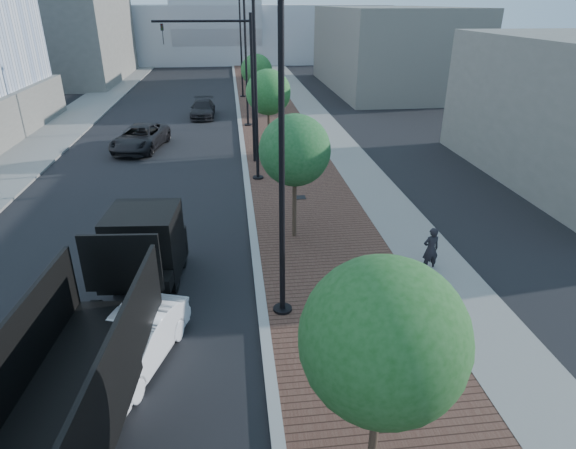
{
  "coord_description": "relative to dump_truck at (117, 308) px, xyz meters",
  "views": [
    {
      "loc": [
        -0.65,
        -2.07,
        8.53
      ],
      "look_at": [
        1.0,
        12.0,
        2.0
      ],
      "focal_mm": 30.33,
      "sensor_mm": 36.0,
      "label": 1
    }
  ],
  "objects": [
    {
      "name": "sidewalk",
      "position": [
        7.36,
        31.02,
        -1.18
      ],
      "size": [
        7.0,
        140.0,
        0.12
      ],
      "primitive_type": "cube",
      "color": "#4C2D23",
      "rests_on": "ground"
    },
    {
      "name": "concrete_strip",
      "position": [
        10.06,
        31.02,
        -1.18
      ],
      "size": [
        2.4,
        140.0,
        0.13
      ],
      "primitive_type": "cube",
      "color": "slate",
      "rests_on": "ground"
    },
    {
      "name": "curb",
      "position": [
        3.86,
        31.02,
        -1.17
      ],
      "size": [
        0.3,
        140.0,
        0.14
      ],
      "primitive_type": "cube",
      "color": "gray",
      "rests_on": "ground"
    },
    {
      "name": "west_sidewalk",
      "position": [
        -9.14,
        31.02,
        -1.18
      ],
      "size": [
        4.0,
        140.0,
        0.12
      ],
      "primitive_type": "cube",
      "color": "slate",
      "rests_on": "ground"
    },
    {
      "name": "dump_truck",
      "position": [
        0.0,
        0.0,
        0.0
      ],
      "size": [
        3.16,
        13.43,
        2.95
      ],
      "rotation": [
        0.0,
        0.0,
        -0.08
      ],
      "color": "black",
      "rests_on": "ground"
    },
    {
      "name": "white_sedan",
      "position": [
        0.5,
        -0.83,
        -0.59
      ],
      "size": [
        2.59,
        4.23,
        1.32
      ],
      "primitive_type": "imported",
      "rotation": [
        0.0,
        0.0,
        -0.32
      ],
      "color": "white",
      "rests_on": "ground"
    },
    {
      "name": "dark_car_mid",
      "position": [
        -2.5,
        19.71,
        -0.5
      ],
      "size": [
        3.47,
        5.74,
        1.49
      ],
      "primitive_type": "imported",
      "rotation": [
        0.0,
        0.0,
        -0.2
      ],
      "color": "black",
      "rests_on": "ground"
    },
    {
      "name": "dark_car_far",
      "position": [
        0.99,
        28.83,
        -0.59
      ],
      "size": [
        1.92,
        4.56,
        1.31
      ],
      "primitive_type": "imported",
      "rotation": [
        0.0,
        0.0,
        -0.02
      ],
      "color": "black",
      "rests_on": "ground"
    },
    {
      "name": "pedestrian",
      "position": [
        9.78,
        3.0,
        -0.44
      ],
      "size": [
        0.63,
        0.45,
        1.61
      ],
      "primitive_type": "imported",
      "rotation": [
        0.0,
        0.0,
        3.26
      ],
      "color": "black",
      "rests_on": "ground"
    },
    {
      "name": "streetlight_1",
      "position": [
        4.35,
        1.02,
        3.1
      ],
      "size": [
        1.44,
        0.56,
        9.21
      ],
      "color": "black",
      "rests_on": "ground"
    },
    {
      "name": "streetlight_2",
      "position": [
        4.46,
        13.02,
        3.58
      ],
      "size": [
        1.72,
        0.56,
        9.28
      ],
      "color": "black",
      "rests_on": "ground"
    },
    {
      "name": "streetlight_3",
      "position": [
        4.35,
        25.02,
        3.1
      ],
      "size": [
        1.44,
        0.56,
        9.21
      ],
      "color": "black",
      "rests_on": "ground"
    },
    {
      "name": "streetlight_4",
      "position": [
        4.46,
        37.02,
        3.58
      ],
      "size": [
        1.72,
        0.56,
        9.28
      ],
      "color": "black",
      "rests_on": "ground"
    },
    {
      "name": "traffic_mast",
      "position": [
        3.56,
        16.02,
        3.74
      ],
      "size": [
        5.09,
        0.2,
        8.0
      ],
      "color": "black",
      "rests_on": "ground"
    },
    {
      "name": "tree_0",
      "position": [
        5.51,
        -4.96,
        2.34
      ],
      "size": [
        2.76,
        2.76,
        4.98
      ],
      "color": "#382619",
      "rests_on": "ground"
    },
    {
      "name": "tree_1",
      "position": [
        5.51,
        6.04,
        2.32
      ],
      "size": [
        2.65,
        2.64,
        4.9
      ],
      "color": "#382619",
      "rests_on": "ground"
    },
    {
      "name": "tree_2",
      "position": [
        5.51,
        18.04,
        2.4
      ],
      "size": [
        2.65,
        2.65,
        4.98
      ],
      "color": "#382619",
      "rests_on": "ground"
    },
    {
      "name": "tree_3",
      "position": [
        5.51,
        30.04,
        2.17
      ],
      "size": [
        2.56,
        2.54,
        4.7
      ],
      "color": "#382619",
      "rests_on": "ground"
    },
    {
      "name": "convention_center",
      "position": [
        1.86,
        76.02,
        4.76
      ],
      "size": [
        50.0,
        30.0,
        50.0
      ],
      "color": "#B2B5BC",
      "rests_on": "ground"
    },
    {
      "name": "commercial_block_nw",
      "position": [
        -16.14,
        51.02,
        3.76
      ],
      "size": [
        14.0,
        20.0,
        10.0
      ],
      "primitive_type": "cube",
      "color": "#67645C",
      "rests_on": "ground"
    },
    {
      "name": "commercial_block_ne",
      "position": [
        19.86,
        41.02,
        2.76
      ],
      "size": [
        12.0,
        22.0,
        8.0
      ],
      "primitive_type": "cube",
      "color": "slate",
      "rests_on": "ground"
    },
    {
      "name": "utility_cover_1",
      "position": [
        6.26,
        -0.98,
        -1.11
      ],
      "size": [
        0.5,
        0.5,
        0.02
      ],
      "primitive_type": "cube",
      "color": "black",
      "rests_on": "sidewalk"
    },
    {
      "name": "utility_cover_2",
      "position": [
        6.26,
        10.02,
        -1.11
      ],
      "size": [
        0.5,
        0.5,
        0.02
      ],
      "primitive_type": "cube",
      "color": "black",
      "rests_on": "sidewalk"
    }
  ]
}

